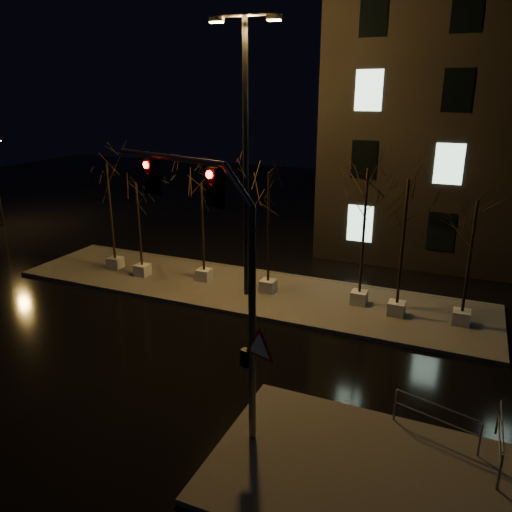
% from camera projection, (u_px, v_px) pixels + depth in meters
% --- Properties ---
extents(ground, '(90.00, 90.00, 0.00)m').
position_uv_depth(ground, '(171.00, 349.00, 17.77)').
color(ground, black).
rests_on(ground, ground).
extents(median, '(22.00, 5.00, 0.15)m').
position_uv_depth(median, '(242.00, 289.00, 22.98)').
color(median, '#4F4C47').
rests_on(median, ground).
extents(sidewalk_corner, '(7.00, 5.00, 0.15)m').
position_uv_depth(sidewalk_corner, '(358.00, 473.00, 11.84)').
color(sidewalk_corner, '#4F4C47').
rests_on(sidewalk_corner, ground).
extents(tree_0, '(1.80, 1.80, 5.49)m').
position_uv_depth(tree_0, '(108.00, 187.00, 24.26)').
color(tree_0, silver).
rests_on(tree_0, median).
extents(tree_1, '(1.80, 1.80, 4.64)m').
position_uv_depth(tree_1, '(137.00, 205.00, 23.43)').
color(tree_1, silver).
rests_on(tree_1, median).
extents(tree_2, '(1.80, 1.80, 4.81)m').
position_uv_depth(tree_2, '(202.00, 205.00, 22.74)').
color(tree_2, silver).
rests_on(tree_2, median).
extents(tree_3, '(1.80, 1.80, 5.51)m').
position_uv_depth(tree_3, '(269.00, 200.00, 21.20)').
color(tree_3, silver).
rests_on(tree_3, median).
extents(tree_4, '(1.80, 1.80, 5.89)m').
position_uv_depth(tree_4, '(366.00, 200.00, 19.83)').
color(tree_4, silver).
rests_on(tree_4, median).
extents(tree_5, '(1.80, 1.80, 5.64)m').
position_uv_depth(tree_5, '(406.00, 211.00, 18.80)').
color(tree_5, silver).
rests_on(tree_5, median).
extents(tree_6, '(1.80, 1.80, 4.99)m').
position_uv_depth(tree_6, '(474.00, 229.00, 18.17)').
color(tree_6, silver).
rests_on(tree_6, median).
extents(traffic_signal_mast, '(5.49, 1.95, 7.04)m').
position_uv_depth(traffic_signal_mast, '(218.00, 259.00, 12.26)').
color(traffic_signal_mast, '#54565B').
rests_on(traffic_signal_mast, sidewalk_corner).
extents(streetlight_main, '(2.84, 0.77, 11.37)m').
position_uv_depth(streetlight_main, '(246.00, 144.00, 20.22)').
color(streetlight_main, black).
rests_on(streetlight_main, median).
extents(guard_rail_a, '(2.18, 0.68, 0.98)m').
position_uv_depth(guard_rail_a, '(436.00, 416.00, 12.79)').
color(guard_rail_a, '#54565B').
rests_on(guard_rail_a, sidewalk_corner).
extents(guard_rail_b, '(0.06, 2.18, 1.03)m').
position_uv_depth(guard_rail_b, '(500.00, 437.00, 11.97)').
color(guard_rail_b, '#54565B').
rests_on(guard_rail_b, sidewalk_corner).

